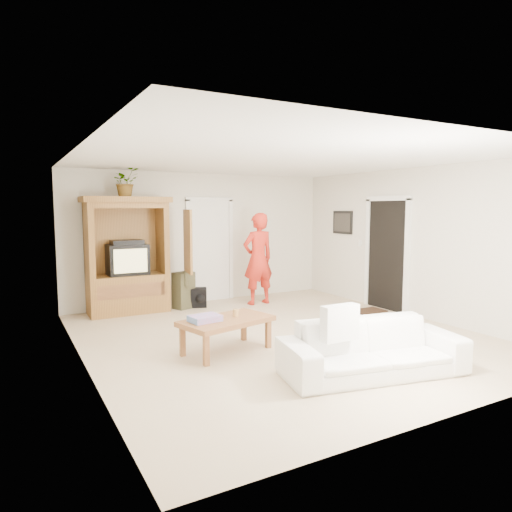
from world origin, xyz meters
The scene contains 19 objects.
floor centered at (0.00, 0.00, 0.00)m, with size 6.00×6.00×0.00m, color tan.
ceiling centered at (0.00, 0.00, 2.60)m, with size 6.00×6.00×0.00m, color white.
wall_back centered at (0.00, 3.00, 1.30)m, with size 5.50×5.50×0.00m, color silver.
wall_front centered at (0.00, -3.00, 1.30)m, with size 5.50×5.50×0.00m, color silver.
wall_left centered at (-2.75, 0.00, 1.30)m, with size 6.00×6.00×0.00m, color silver.
wall_right centered at (2.75, 0.00, 1.30)m, with size 6.00×6.00×0.00m, color silver.
armoire centered at (-1.58, 2.66, 0.91)m, with size 1.82×1.14×2.10m.
door_back centered at (0.15, 2.97, 1.02)m, with size 0.85×0.05×2.04m, color white.
doorway_right centered at (2.73, 0.60, 1.02)m, with size 0.05×0.90×2.04m, color black.
framed_picture centered at (2.73, 1.90, 1.60)m, with size 0.03×0.60×0.48m, color black.
doormat centered at (2.30, 0.60, 0.01)m, with size 0.60×0.40×0.02m, color #382316.
plant centered at (-1.60, 2.63, 2.36)m, with size 0.47×0.41×0.52m, color #4C7238.
man centered at (0.84, 2.17, 0.90)m, with size 0.66×0.43×1.81m, color red.
sofa centered at (0.09, -1.84, 0.30)m, with size 2.09×0.82×0.61m, color white.
coffee_table centered at (-1.02, -0.29, 0.39)m, with size 1.33×0.93×0.45m.
towel centered at (-1.32, -0.29, 0.49)m, with size 0.38×0.28×0.08m, color #DF4A72.
candle centered at (-0.85, -0.23, 0.50)m, with size 0.08×0.08×0.10m, color tan.
backpack_black centered at (-0.32, 2.42, 0.18)m, with size 0.30×0.18×0.37m, color black, non-canonical shape.
backpack_olive centered at (-0.60, 2.51, 0.35)m, with size 0.37×0.27×0.69m, color #47442B, non-canonical shape.
Camera 1 is at (-3.53, -5.63, 1.90)m, focal length 32.00 mm.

